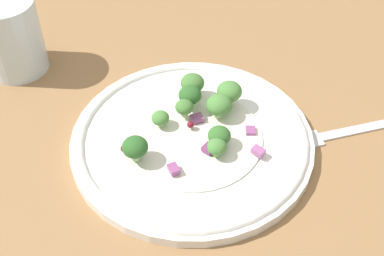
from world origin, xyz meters
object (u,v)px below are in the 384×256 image
at_px(fork, 356,129).
at_px(plate, 192,140).
at_px(broccoli_floret_1, 135,147).
at_px(broccoli_floret_0, 217,147).
at_px(broccoli_floret_2, 193,94).
at_px(water_glass, 11,36).

bearing_deg(fork, plate, 147.86).
height_order(plate, broccoli_floret_1, broccoli_floret_1).
xyz_separation_m(broccoli_floret_1, fork, (0.23, -0.11, -0.03)).
distance_m(broccoli_floret_0, broccoli_floret_2, 0.08).
height_order(broccoli_floret_0, water_glass, water_glass).
relative_size(plate, broccoli_floret_1, 9.70).
bearing_deg(broccoli_floret_1, broccoli_floret_0, -34.37).
distance_m(broccoli_floret_1, broccoli_floret_2, 0.10).
height_order(broccoli_floret_0, fork, broccoli_floret_0).
bearing_deg(water_glass, fork, -54.65).
bearing_deg(water_glass, broccoli_floret_1, -85.13).
relative_size(broccoli_floret_1, water_glass, 0.28).
bearing_deg(broccoli_floret_1, plate, -8.31).
distance_m(broccoli_floret_2, fork, 0.19).
distance_m(broccoli_floret_0, water_glass, 0.31).
bearing_deg(broccoli_floret_2, fork, -46.67).
relative_size(fork, water_glass, 1.80).
relative_size(plate, broccoli_floret_2, 10.20).
relative_size(broccoli_floret_0, fork, 0.12).
bearing_deg(fork, broccoli_floret_0, 158.32).
distance_m(plate, water_glass, 0.27).
xyz_separation_m(fork, water_glass, (-0.25, 0.35, 0.05)).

